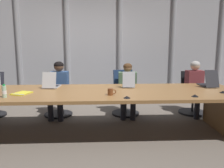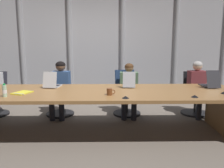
# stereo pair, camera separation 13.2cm
# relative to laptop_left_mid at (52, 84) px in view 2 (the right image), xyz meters

# --- Properties ---
(ground_plane) EXTENTS (15.41, 15.41, 0.00)m
(ground_plane) POSITION_rel_laptop_left_mid_xyz_m (0.73, -0.37, -0.80)
(ground_plane) COLOR #6B6056
(conference_table) EXTENTS (5.05, 1.38, 0.74)m
(conference_table) POSITION_rel_laptop_left_mid_xyz_m (0.73, -0.37, -0.18)
(conference_table) COLOR olive
(conference_table) RESTS_ON ground_plane
(curtain_backdrop) EXTENTS (7.70, 0.17, 2.74)m
(curtain_backdrop) POSITION_rel_laptop_left_mid_xyz_m (0.74, 1.79, 0.57)
(curtain_backdrop) COLOR #B2B2B7
(curtain_backdrop) RESTS_ON ground_plane
(laptop_left_mid) EXTENTS (0.29, 0.41, 0.30)m
(laptop_left_mid) POSITION_rel_laptop_left_mid_xyz_m (0.00, 0.00, 0.00)
(laptop_left_mid) COLOR #BCBCC1
(laptop_left_mid) RESTS_ON conference_table
(laptop_center) EXTENTS (0.26, 0.40, 0.30)m
(laptop_center) POSITION_rel_laptop_left_mid_xyz_m (1.42, 0.01, -0.00)
(laptop_center) COLOR #A8ADB7
(laptop_center) RESTS_ON conference_table
(laptop_right_mid) EXTENTS (0.25, 0.47, 0.32)m
(laptop_right_mid) POSITION_rel_laptop_left_mid_xyz_m (2.91, -0.02, 0.00)
(laptop_right_mid) COLOR #2D2D33
(laptop_right_mid) RESTS_ON conference_table
(office_chair_left_mid) EXTENTS (0.60, 0.61, 0.92)m
(office_chair_left_mid) POSITION_rel_laptop_left_mid_xyz_m (-0.03, 0.76, -0.46)
(office_chair_left_mid) COLOR black
(office_chair_left_mid) RESTS_ON ground_plane
(office_chair_center) EXTENTS (0.60, 0.61, 0.96)m
(office_chair_center) POSITION_rel_laptop_left_mid_xyz_m (1.43, 0.76, -0.45)
(office_chair_center) COLOR navy
(office_chair_center) RESTS_ON ground_plane
(office_chair_right_mid) EXTENTS (0.60, 0.60, 0.92)m
(office_chair_right_mid) POSITION_rel_laptop_left_mid_xyz_m (2.94, 0.76, -0.46)
(office_chair_right_mid) COLOR black
(office_chair_right_mid) RESTS_ON ground_plane
(person_left_mid) EXTENTS (0.41, 0.57, 1.17)m
(person_left_mid) POSITION_rel_laptop_left_mid_xyz_m (0.02, 0.60, -0.14)
(person_left_mid) COLOR #335184
(person_left_mid) RESTS_ON ground_plane
(person_center) EXTENTS (0.42, 0.56, 1.12)m
(person_center) POSITION_rel_laptop_left_mid_xyz_m (1.47, 0.60, -0.17)
(person_center) COLOR #4C6B4C
(person_center) RESTS_ON ground_plane
(person_right_mid) EXTENTS (0.39, 0.57, 1.17)m
(person_right_mid) POSITION_rel_laptop_left_mid_xyz_m (2.94, 0.60, -0.14)
(person_right_mid) COLOR brown
(person_right_mid) RESTS_ON ground_plane
(water_bottle_secondary) EXTENTS (0.07, 0.07, 0.20)m
(water_bottle_secondary) POSITION_rel_laptop_left_mid_xyz_m (-0.55, -0.77, 0.03)
(water_bottle_secondary) COLOR #ADD1B2
(water_bottle_secondary) RESTS_ON conference_table
(coffee_mug_near) EXTENTS (0.13, 0.09, 0.11)m
(coffee_mug_near) POSITION_rel_laptop_left_mid_xyz_m (1.05, -0.68, -0.00)
(coffee_mug_near) COLOR brown
(coffee_mug_near) RESTS_ON conference_table
(conference_mic_left_side) EXTENTS (0.11, 0.11, 0.03)m
(conference_mic_left_side) POSITION_rel_laptop_left_mid_xyz_m (2.90, -0.61, -0.04)
(conference_mic_left_side) COLOR black
(conference_mic_left_side) RESTS_ON conference_table
(conference_mic_middle) EXTENTS (0.11, 0.11, 0.03)m
(conference_mic_middle) POSITION_rel_laptop_left_mid_xyz_m (2.34, -0.86, -0.04)
(conference_mic_middle) COLOR black
(conference_mic_middle) RESTS_ON conference_table
(conference_mic_right_side) EXTENTS (0.11, 0.11, 0.03)m
(conference_mic_right_side) POSITION_rel_laptop_left_mid_xyz_m (1.28, -0.90, -0.04)
(conference_mic_right_side) COLOR black
(conference_mic_right_side) RESTS_ON conference_table
(spiral_notepad) EXTENTS (0.32, 0.37, 0.03)m
(spiral_notepad) POSITION_rel_laptop_left_mid_xyz_m (-0.38, -0.52, -0.05)
(spiral_notepad) COLOR yellow
(spiral_notepad) RESTS_ON conference_table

